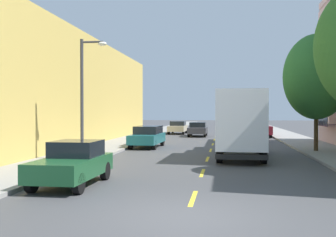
# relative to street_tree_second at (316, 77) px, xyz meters

# --- Properties ---
(ground_plane) EXTENTS (160.00, 160.00, 0.00)m
(ground_plane) POSITION_rel_street_tree_second_xyz_m (-6.40, 13.90, -4.63)
(ground_plane) COLOR #424244
(sidewalk_left) EXTENTS (3.20, 120.00, 0.14)m
(sidewalk_left) POSITION_rel_street_tree_second_xyz_m (-13.50, 11.90, -4.56)
(sidewalk_left) COLOR gray
(sidewalk_left) RESTS_ON ground_plane
(sidewalk_right) EXTENTS (3.20, 120.00, 0.14)m
(sidewalk_right) POSITION_rel_street_tree_second_xyz_m (0.70, 11.90, -4.56)
(sidewalk_right) COLOR gray
(sidewalk_right) RESTS_ON ground_plane
(lane_centerline_dashes) EXTENTS (0.14, 47.20, 0.01)m
(lane_centerline_dashes) POSITION_rel_street_tree_second_xyz_m (-6.40, 8.40, -4.62)
(lane_centerline_dashes) COLOR yellow
(lane_centerline_dashes) RESTS_ON ground_plane
(apartment_block_opposite) EXTENTS (10.00, 36.00, 8.02)m
(apartment_block_opposite) POSITION_rel_street_tree_second_xyz_m (-20.10, 3.90, -0.62)
(apartment_block_opposite) COLOR tan
(apartment_block_opposite) RESTS_ON ground_plane
(street_tree_second) EXTENTS (3.96, 3.96, 7.08)m
(street_tree_second) POSITION_rel_street_tree_second_xyz_m (0.00, 0.00, 0.00)
(street_tree_second) COLOR #47331E
(street_tree_second) RESTS_ON sidewalk_right
(street_lamp) EXTENTS (1.35, 0.28, 5.95)m
(street_lamp) POSITION_rel_street_tree_second_xyz_m (-12.33, -6.37, -0.99)
(street_lamp) COLOR #38383D
(street_lamp) RESTS_ON sidewalk_left
(delivery_box_truck) EXTENTS (2.65, 7.48, 3.58)m
(delivery_box_truck) POSITION_rel_street_tree_second_xyz_m (-4.61, -3.51, -2.63)
(delivery_box_truck) COLOR white
(delivery_box_truck) RESTS_ON ground_plane
(parked_wagon_teal) EXTENTS (1.91, 4.73, 1.50)m
(parked_wagon_teal) POSITION_rel_street_tree_second_xyz_m (-10.86, 2.48, -3.82)
(parked_wagon_teal) COLOR #195B60
(parked_wagon_teal) RESTS_ON ground_plane
(parked_sedan_champagne) EXTENTS (1.84, 4.52, 1.43)m
(parked_sedan_champagne) POSITION_rel_street_tree_second_xyz_m (-10.73, 20.19, -3.88)
(parked_sedan_champagne) COLOR tan
(parked_sedan_champagne) RESTS_ON ground_plane
(parked_hatchback_orange) EXTENTS (1.80, 4.03, 1.50)m
(parked_hatchback_orange) POSITION_rel_street_tree_second_xyz_m (-1.98, 31.47, -3.87)
(parked_hatchback_orange) COLOR orange
(parked_hatchback_orange) RESTS_ON ground_plane
(parked_pickup_black) EXTENTS (2.11, 5.34, 1.73)m
(parked_pickup_black) POSITION_rel_street_tree_second_xyz_m (-2.04, 38.07, -3.80)
(parked_pickup_black) COLOR black
(parked_pickup_black) RESTS_ON ground_plane
(parked_pickup_burgundy) EXTENTS (2.11, 5.34, 1.73)m
(parked_pickup_burgundy) POSITION_rel_street_tree_second_xyz_m (-2.12, 15.97, -3.80)
(parked_pickup_burgundy) COLOR maroon
(parked_pickup_burgundy) RESTS_ON ground_plane
(parked_hatchback_forest) EXTENTS (1.79, 4.02, 1.50)m
(parked_hatchback_forest) POSITION_rel_street_tree_second_xyz_m (-10.65, -12.51, -3.87)
(parked_hatchback_forest) COLOR #194C28
(parked_hatchback_forest) RESTS_ON ground_plane
(parked_hatchback_red) EXTENTS (1.76, 4.01, 1.50)m
(parked_hatchback_red) POSITION_rel_street_tree_second_xyz_m (-2.04, 22.70, -3.87)
(parked_hatchback_red) COLOR #AD1E1E
(parked_hatchback_red) RESTS_ON ground_plane
(moving_charcoal_sedan) EXTENTS (1.80, 4.50, 1.43)m
(moving_charcoal_sedan) POSITION_rel_street_tree_second_xyz_m (-8.20, 15.88, -3.88)
(moving_charcoal_sedan) COLOR #333338
(moving_charcoal_sedan) RESTS_ON ground_plane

